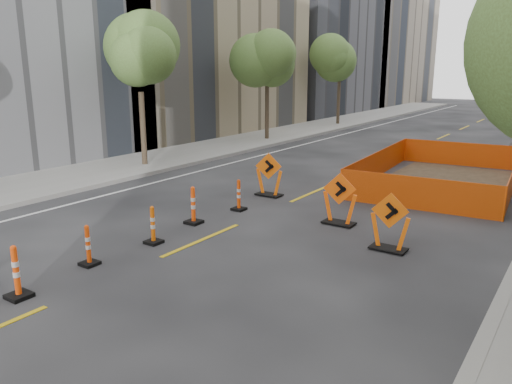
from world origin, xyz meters
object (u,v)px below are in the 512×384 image
Objects in this scene: chevron_sign_left at (269,175)px; channelizer_2 at (16,272)px; channelizer_6 at (239,195)px; chevron_sign_right at (390,222)px; chevron_sign_center at (340,199)px; channelizer_3 at (88,245)px; channelizer_5 at (193,205)px; channelizer_4 at (153,225)px.

channelizer_2 is at bearing -109.84° from chevron_sign_left.
chevron_sign_right is (5.08, -0.79, 0.23)m from channelizer_6.
chevron_sign_center is at bearing 68.08° from channelizer_2.
channelizer_3 is at bearing -140.69° from chevron_sign_center.
chevron_sign_center is (3.36, 5.92, 0.27)m from channelizer_3.
channelizer_3 is 0.87× the size of channelizer_5.
chevron_sign_center reaches higher than channelizer_5.
chevron_sign_center is at bearing 7.64° from channelizer_6.
chevron_sign_left is (0.06, 3.87, 0.21)m from channelizer_5.
channelizer_5 is at bearing 93.55° from channelizer_2.
channelizer_5 is 0.73× the size of chevron_sign_center.
channelizer_2 is at bearing -88.74° from channelizer_4.
channelizer_6 is 5.15m from chevron_sign_right.
channelizer_4 is at bearing 91.26° from channelizer_2.
chevron_sign_right reaches higher than channelizer_6.
channelizer_3 is at bearing -111.27° from chevron_sign_left.
channelizer_3 is 5.49m from channelizer_6.
chevron_sign_center reaches higher than channelizer_2.
channelizer_5 is at bearing 175.32° from chevron_sign_right.
channelizer_3 is 7.04m from chevron_sign_right.
channelizer_3 is (-0.24, 1.83, -0.06)m from channelizer_2.
channelizer_2 is 0.72× the size of chevron_sign_center.
chevron_sign_center is (3.20, 4.09, 0.26)m from channelizer_4.
chevron_sign_right reaches higher than channelizer_2.
channelizer_5 reaches higher than channelizer_6.
channelizer_5 is 0.72× the size of chevron_sign_left.
channelizer_5 is at bearing -167.96° from chevron_sign_center.
channelizer_3 is at bearing -88.44° from channelizer_5.
channelizer_4 is 1.85m from channelizer_5.
channelizer_2 reaches higher than channelizer_6.
chevron_sign_right is at bearing -49.77° from chevron_sign_left.
channelizer_2 is 3.66m from channelizer_4.
channelizer_2 is 0.99× the size of channelizer_5.
channelizer_4 is 5.84m from chevron_sign_right.
channelizer_2 is 7.32m from channelizer_6.
channelizer_6 is (0.16, 5.49, 0.02)m from channelizer_3.
chevron_sign_right is (1.88, -1.22, -0.02)m from chevron_sign_center.
channelizer_6 is at bearing -106.04° from chevron_sign_left.
channelizer_4 is (0.16, 1.83, 0.02)m from channelizer_3.
channelizer_2 reaches higher than channelizer_3.
chevron_sign_center is at bearing 51.97° from channelizer_4.
channelizer_5 is (-0.34, 5.49, 0.01)m from channelizer_2.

